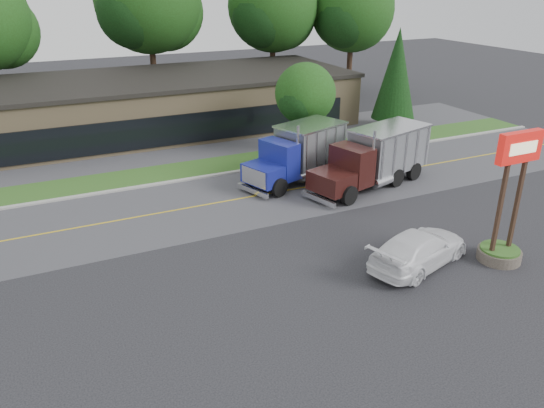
% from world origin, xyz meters
% --- Properties ---
extents(ground, '(140.00, 140.00, 0.00)m').
position_xyz_m(ground, '(0.00, 0.00, 0.00)').
color(ground, '#39393E').
rests_on(ground, ground).
extents(road, '(60.00, 8.00, 0.02)m').
position_xyz_m(road, '(0.00, 9.00, 0.00)').
color(road, '#55555A').
rests_on(road, ground).
extents(center_line, '(60.00, 0.12, 0.01)m').
position_xyz_m(center_line, '(0.00, 9.00, 0.00)').
color(center_line, gold).
rests_on(center_line, ground).
extents(curb, '(60.00, 0.30, 0.12)m').
position_xyz_m(curb, '(0.00, 13.20, 0.00)').
color(curb, '#9E9E99').
rests_on(curb, ground).
extents(grass_verge, '(60.00, 3.40, 0.03)m').
position_xyz_m(grass_verge, '(0.00, 15.00, 0.00)').
color(grass_verge, '#305D20').
rests_on(grass_verge, ground).
extents(far_parking, '(60.00, 7.00, 0.02)m').
position_xyz_m(far_parking, '(0.00, 20.00, 0.00)').
color(far_parking, '#55555A').
rests_on(far_parking, ground).
extents(strip_mall, '(32.00, 12.00, 4.00)m').
position_xyz_m(strip_mall, '(2.00, 26.00, 2.00)').
color(strip_mall, '#98805D').
rests_on(strip_mall, ground).
extents(bilo_sign, '(2.20, 1.90, 5.95)m').
position_xyz_m(bilo_sign, '(10.50, -2.50, 2.02)').
color(bilo_sign, '#6B6054').
rests_on(bilo_sign, ground).
extents(tree_far_c, '(10.23, 9.62, 14.59)m').
position_xyz_m(tree_far_c, '(4.16, 34.12, 9.31)').
color(tree_far_c, '#382619').
rests_on(tree_far_c, ground).
extents(tree_far_d, '(9.40, 8.85, 13.41)m').
position_xyz_m(tree_far_d, '(16.14, 33.11, 8.56)').
color(tree_far_d, '#382619').
rests_on(tree_far_d, ground).
extents(tree_far_e, '(8.99, 8.46, 12.83)m').
position_xyz_m(tree_far_e, '(24.14, 31.11, 8.18)').
color(tree_far_e, '#382619').
rests_on(tree_far_e, ground).
extents(evergreen_right, '(3.55, 3.55, 8.06)m').
position_xyz_m(evergreen_right, '(20.00, 18.00, 4.42)').
color(evergreen_right, '#382619').
rests_on(evergreen_right, ground).
extents(tree_verge, '(4.48, 4.21, 6.38)m').
position_xyz_m(tree_verge, '(10.07, 15.05, 4.06)').
color(tree_verge, '#382619').
rests_on(tree_verge, ground).
extents(dump_truck_blue, '(7.33, 4.64, 3.36)m').
position_xyz_m(dump_truck_blue, '(7.19, 10.42, 1.80)').
color(dump_truck_blue, black).
rests_on(dump_truck_blue, ground).
extents(dump_truck_maroon, '(8.80, 4.66, 3.36)m').
position_xyz_m(dump_truck_maroon, '(10.95, 7.72, 1.81)').
color(dump_truck_maroon, black).
rests_on(dump_truck_maroon, ground).
extents(rally_car, '(5.86, 3.74, 1.58)m').
position_xyz_m(rally_car, '(6.92, -1.28, 0.79)').
color(rally_car, white).
rests_on(rally_car, ground).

